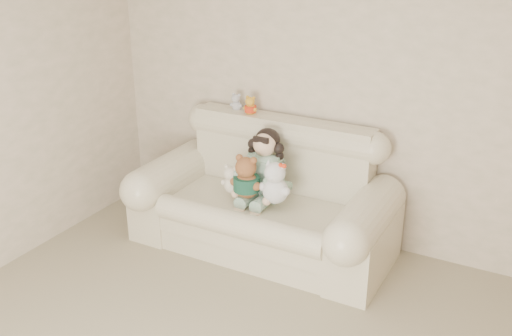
% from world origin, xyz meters
% --- Properties ---
extents(wall_back, '(4.50, 0.00, 4.50)m').
position_xyz_m(wall_back, '(0.00, 2.50, 1.30)').
color(wall_back, beige).
rests_on(wall_back, ground).
extents(sofa, '(2.10, 0.95, 1.03)m').
position_xyz_m(sofa, '(-0.60, 2.00, 0.52)').
color(sofa, '#F0E9C2').
rests_on(sofa, floor).
extents(seated_child, '(0.38, 0.46, 0.59)m').
position_xyz_m(seated_child, '(-0.61, 2.08, 0.72)').
color(seated_child, '#377C55').
rests_on(seated_child, sofa).
extents(brown_teddy, '(0.29, 0.23, 0.41)m').
position_xyz_m(brown_teddy, '(-0.66, 1.86, 0.71)').
color(brown_teddy, brown).
rests_on(brown_teddy, sofa).
extents(white_cat, '(0.30, 0.26, 0.41)m').
position_xyz_m(white_cat, '(-0.42, 1.89, 0.70)').
color(white_cat, silver).
rests_on(white_cat, sofa).
extents(cream_teddy, '(0.21, 0.19, 0.28)m').
position_xyz_m(cream_teddy, '(-0.81, 1.88, 0.64)').
color(cream_teddy, white).
rests_on(cream_teddy, sofa).
extents(yellow_mini_bear, '(0.15, 0.14, 0.20)m').
position_xyz_m(yellow_mini_bear, '(-0.89, 2.34, 1.11)').
color(yellow_mini_bear, '#F8AC34').
rests_on(yellow_mini_bear, sofa).
extents(grey_mini_plush, '(0.14, 0.13, 0.19)m').
position_xyz_m(grey_mini_plush, '(-1.05, 2.39, 1.10)').
color(grey_mini_plush, silver).
rests_on(grey_mini_plush, sofa).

